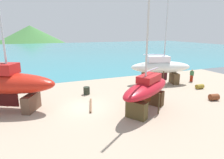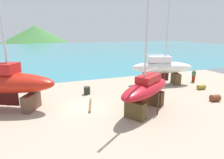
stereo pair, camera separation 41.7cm
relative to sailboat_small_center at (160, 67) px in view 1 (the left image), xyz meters
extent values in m
plane|color=tan|center=(-10.66, -6.46, -2.09)|extent=(46.31, 46.31, 0.00)
cube|color=teal|center=(-10.66, 48.51, -2.09)|extent=(166.30, 86.78, 0.01)
cone|color=#3D7438|center=(-16.16, 156.52, -2.09)|extent=(85.13, 85.13, 22.08)
cube|color=brown|center=(1.78, -0.57, -1.42)|extent=(1.18, 1.83, 1.35)
cube|color=brown|center=(-1.73, 0.55, -1.42)|extent=(1.18, 1.83, 1.35)
cylinder|color=brown|center=(0.38, 1.11, -1.17)|extent=(0.12, 0.12, 1.85)
cylinder|color=#523824|center=(-0.33, -1.12, -1.17)|extent=(0.12, 0.12, 1.85)
ellipsoid|color=white|center=(0.03, -0.01, 0.04)|extent=(7.67, 4.26, 1.42)
cube|color=#4C1A1E|center=(0.03, -0.01, -1.17)|extent=(1.71, 0.61, 1.00)
cube|color=white|center=(-0.32, 0.10, 1.03)|extent=(2.91, 2.02, 0.71)
cylinder|color=silver|center=(0.38, -0.12, 5.65)|extent=(0.16, 0.16, 9.94)
cylinder|color=silver|center=(-0.85, 0.27, 1.58)|extent=(2.49, 0.89, 0.11)
cube|color=#4B3D21|center=(-7.51, -7.50, -1.42)|extent=(1.44, 1.70, 1.34)
cube|color=#47311C|center=(-4.69, -5.70, -1.42)|extent=(1.44, 1.70, 1.34)
cylinder|color=#453821|center=(-5.52, -7.52, -1.23)|extent=(0.12, 0.12, 1.73)
cylinder|color=#452F1F|center=(-6.68, -5.69, -1.23)|extent=(0.12, 0.12, 1.73)
ellipsoid|color=red|center=(-6.10, -6.60, -0.14)|extent=(6.69, 5.26, 1.11)
cube|color=#481F0B|center=(-6.10, -6.60, -1.09)|extent=(1.40, 0.93, 0.78)
cube|color=red|center=(-5.82, -6.42, 0.63)|extent=(2.66, 2.29, 0.55)
cylinder|color=beige|center=(-6.38, -6.78, 5.26)|extent=(0.15, 0.15, 9.81)
cylinder|color=silver|center=(-5.40, -6.15, 1.26)|extent=(2.03, 1.35, 0.11)
cube|color=brown|center=(-14.88, -2.93, -1.40)|extent=(1.57, 2.13, 1.38)
cylinder|color=brown|center=(-16.13, -0.69, -1.11)|extent=(0.12, 0.12, 1.97)
ellipsoid|color=red|center=(-16.78, -1.93, 0.22)|extent=(8.80, 6.26, 1.69)
cube|color=#491212|center=(-16.78, -1.93, -1.22)|extent=(1.86, 1.03, 1.18)
cube|color=maroon|center=(4.50, -0.70, -1.67)|extent=(0.33, 0.39, 0.84)
cube|color=#386E42|center=(4.50, -0.70, -0.98)|extent=(0.41, 0.50, 0.56)
sphere|color=#996E4B|center=(4.50, -0.70, -0.59)|extent=(0.22, 0.22, 0.22)
cylinder|color=olive|center=(2.97, -3.56, -1.83)|extent=(0.92, 0.57, 0.53)
cylinder|color=brown|center=(1.27, -6.90, -1.79)|extent=(0.94, 0.76, 0.61)
cylinder|color=#272E23|center=(-9.57, -0.58, -1.70)|extent=(0.90, 0.90, 0.79)
cube|color=brown|center=(-10.08, -3.92, -2.01)|extent=(0.99, 2.96, 0.16)
camera|label=1|loc=(-14.24, -19.13, 4.33)|focal=30.45mm
camera|label=2|loc=(-13.85, -19.28, 4.33)|focal=30.45mm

